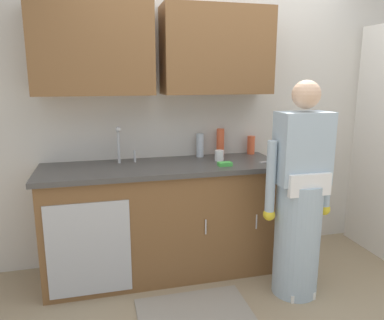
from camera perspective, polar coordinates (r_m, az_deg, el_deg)
The scene contains 13 objects.
ground_plane at distance 2.95m, azimuth 9.66°, elevation -21.38°, with size 9.00×9.00×0.00m, color #998466.
kitchen_wall_with_uppers at distance 3.34m, azimuth 1.43°, elevation 9.78°, with size 4.80×0.44×2.70m.
counter_cabinet at distance 3.19m, azimuth -4.51°, elevation -9.35°, with size 1.90×0.62×0.90m.
countertop at distance 3.05m, azimuth -4.61°, elevation -1.09°, with size 1.96×0.66×0.04m, color #474442.
sink at distance 3.02m, azimuth -10.17°, elevation -1.27°, with size 0.50×0.36×0.35m.
person_at_sink at distance 2.89m, azimuth 16.08°, elevation -6.99°, with size 0.55×0.34×1.62m.
floor_mat at distance 2.86m, azimuth 0.34°, elevation -22.25°, with size 0.80×0.50×0.01m, color gray.
bottle_cleaner_spray at distance 3.36m, azimuth 4.36°, elevation 2.70°, with size 0.07×0.07×0.25m, color #E05933.
bottle_dish_liquid at distance 3.32m, azimuth 1.24°, elevation 2.29°, with size 0.07×0.07×0.21m, color silver.
bottle_water_short at distance 3.49m, azimuth 9.03°, elevation 2.29°, with size 0.07×0.07×0.17m, color #E05933.
cup_by_sink at distance 3.18m, azimuth 4.19°, elevation 0.69°, with size 0.08×0.08×0.09m, color white.
knife_on_counter at distance 3.22m, azimuth 12.00°, elevation -0.15°, with size 0.24×0.02×0.01m, color silver.
sponge at distance 3.00m, azimuth 5.06°, elevation -0.61°, with size 0.11×0.07×0.03m, color #4CBF4C.
Camera 1 is at (-1.04, -2.22, 1.63)m, focal length 34.79 mm.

